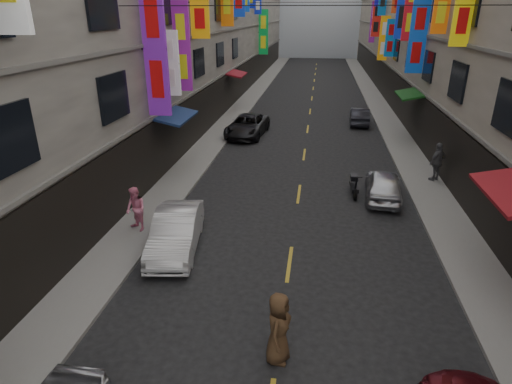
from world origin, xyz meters
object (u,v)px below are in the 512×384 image
(car_left_mid, at_px, (176,231))
(pedestrian_lfar, at_px, (136,209))
(scooter_far_right, at_px, (354,185))
(pedestrian_rfar, at_px, (437,162))
(car_right_far, at_px, (359,116))
(car_left_far, at_px, (247,126))
(car_right_mid, at_px, (384,185))
(pedestrian_crossing, at_px, (279,328))

(car_left_mid, height_order, pedestrian_lfar, pedestrian_lfar)
(scooter_far_right, distance_m, car_left_mid, 8.78)
(pedestrian_rfar, bearing_deg, scooter_far_right, -14.36)
(car_right_far, xyz_separation_m, pedestrian_rfar, (2.78, -11.56, 0.45))
(car_left_far, bearing_deg, car_left_mid, -85.09)
(car_left_far, xyz_separation_m, car_right_far, (7.73, 4.35, -0.07))
(car_right_mid, distance_m, pedestrian_crossing, 10.99)
(pedestrian_lfar, bearing_deg, car_right_mid, 59.83)
(car_left_far, relative_size, car_right_mid, 1.29)
(pedestrian_crossing, bearing_deg, car_right_far, 0.22)
(car_right_far, bearing_deg, car_right_mid, 92.25)
(car_left_far, bearing_deg, car_right_mid, -46.13)
(car_right_mid, height_order, car_right_far, car_right_mid)
(car_left_mid, bearing_deg, scooter_far_right, 34.27)
(car_left_mid, xyz_separation_m, pedestrian_lfar, (-1.84, 0.97, 0.28))
(car_left_far, relative_size, pedestrian_crossing, 2.66)
(car_right_mid, distance_m, pedestrian_rfar, 3.66)
(car_right_mid, bearing_deg, scooter_far_right, -6.41)
(car_left_far, distance_m, pedestrian_crossing, 20.31)
(car_right_mid, xyz_separation_m, car_right_far, (-0.00, 13.91, -0.03))
(pedestrian_lfar, bearing_deg, car_left_mid, 5.97)
(pedestrian_crossing, bearing_deg, pedestrian_lfar, 55.05)
(pedestrian_lfar, bearing_deg, car_right_far, 96.44)
(scooter_far_right, distance_m, pedestrian_lfar, 9.70)
(car_left_mid, relative_size, car_left_far, 0.85)
(scooter_far_right, bearing_deg, pedestrian_lfar, 28.32)
(car_right_mid, distance_m, car_right_far, 13.91)
(car_right_mid, xyz_separation_m, pedestrian_lfar, (-9.58, -4.71, 0.32))
(car_left_far, bearing_deg, scooter_far_right, -50.25)
(car_right_mid, height_order, pedestrian_lfar, pedestrian_lfar)
(car_left_far, height_order, pedestrian_rfar, pedestrian_rfar)
(car_left_mid, relative_size, pedestrian_crossing, 2.27)
(car_left_mid, bearing_deg, pedestrian_rfar, 29.14)
(pedestrian_lfar, height_order, pedestrian_rfar, pedestrian_rfar)
(car_left_far, distance_m, car_right_mid, 12.30)
(car_left_mid, distance_m, car_right_far, 21.05)
(car_left_mid, distance_m, pedestrian_rfar, 13.22)
(car_right_far, xyz_separation_m, pedestrian_crossing, (-3.70, -24.25, 0.31))
(car_left_far, distance_m, car_right_far, 8.87)
(car_right_far, height_order, pedestrian_rfar, pedestrian_rfar)
(car_left_mid, xyz_separation_m, car_left_far, (0.00, 15.24, -0.01))
(pedestrian_crossing, bearing_deg, car_left_mid, 49.67)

